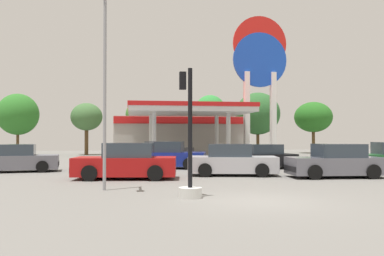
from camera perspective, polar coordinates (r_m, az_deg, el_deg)
ground_plane at (r=12.78m, az=8.95°, el=-9.99°), size 90.00×90.00×0.00m
gas_station at (r=37.76m, az=-1.92°, el=-0.87°), size 11.51×14.47×4.32m
station_pole_sign at (r=34.19m, az=9.36°, el=8.11°), size 4.44×0.56×11.71m
car_0 at (r=19.24m, az=-9.11°, el=-4.74°), size 4.84×2.57×1.66m
car_1 at (r=24.64m, az=-22.97°, el=-4.02°), size 4.44×2.37×1.52m
car_2 at (r=20.76m, az=5.53°, el=-4.58°), size 4.67×2.63×1.58m
car_3 at (r=25.26m, az=9.61°, el=-4.06°), size 4.28×2.23×1.47m
car_4 at (r=25.21m, az=-3.46°, el=-3.91°), size 4.91×3.00×1.64m
car_6 at (r=20.84m, az=19.28°, el=-4.49°), size 4.57×2.26×1.60m
traffic_signal_1 at (r=13.22m, az=-0.38°, el=-4.84°), size 0.74×0.74×4.15m
tree_0 at (r=44.74m, az=-22.95°, el=1.75°), size 4.08×4.08×6.20m
tree_1 at (r=44.22m, az=-14.38°, el=1.47°), size 3.25×3.25×5.40m
tree_2 at (r=43.46m, az=-7.11°, el=1.88°), size 3.15×3.15×5.58m
tree_3 at (r=43.48m, az=2.53°, el=2.34°), size 3.30×3.30×6.28m
tree_4 at (r=44.29m, az=9.08°, el=1.97°), size 4.70×4.70×6.58m
tree_5 at (r=49.07m, az=16.43°, el=1.44°), size 4.28×4.28×5.87m
corner_streetlamp at (r=15.29m, az=-12.02°, el=7.26°), size 0.24×1.48×6.98m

